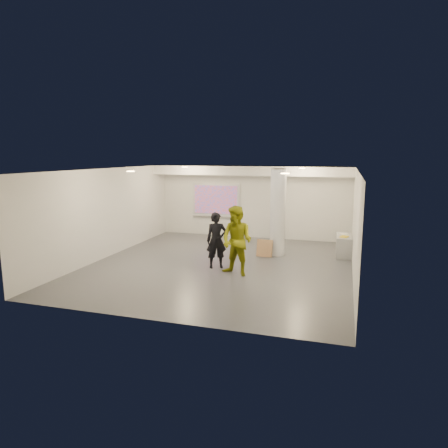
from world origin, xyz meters
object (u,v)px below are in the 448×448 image
(column, at_px, (278,212))
(woman, at_px, (217,240))
(credenza, at_px, (344,246))
(man, at_px, (237,241))
(projection_screen, at_px, (216,200))

(column, distance_m, woman, 2.68)
(credenza, bearing_deg, man, -134.42)
(projection_screen, height_order, woman, projection_screen)
(credenza, distance_m, man, 4.41)
(projection_screen, bearing_deg, column, -40.56)
(column, relative_size, woman, 1.74)
(column, bearing_deg, man, -105.23)
(man, bearing_deg, credenza, 66.01)
(credenza, xyz_separation_m, woman, (-3.74, -2.67, 0.51))
(man, bearing_deg, column, 93.23)
(credenza, bearing_deg, woman, -146.47)
(credenza, xyz_separation_m, man, (-2.95, -3.22, 0.65))
(projection_screen, distance_m, credenza, 5.84)
(woman, relative_size, man, 0.85)
(projection_screen, xyz_separation_m, credenza, (5.32, -2.10, -1.17))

